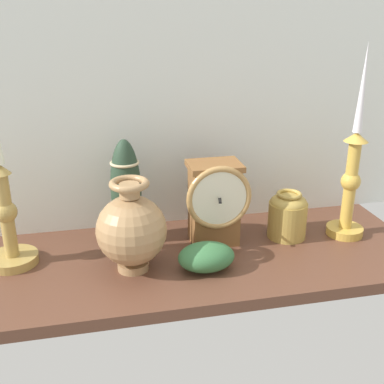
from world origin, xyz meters
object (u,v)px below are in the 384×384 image
(candlestick_tall_left, at_px, (351,178))
(tall_ceramic_vase, at_px, (126,191))
(brass_vase_jar, at_px, (288,214))
(brass_vase_bulbous, at_px, (131,229))
(candlestick_tall_center, at_px, (6,213))
(mantel_clock, at_px, (215,202))

(candlestick_tall_left, distance_m, tall_ceramic_vase, 0.48)
(candlestick_tall_left, height_order, tall_ceramic_vase, candlestick_tall_left)
(tall_ceramic_vase, bearing_deg, brass_vase_jar, -9.35)
(candlestick_tall_left, height_order, brass_vase_bulbous, candlestick_tall_left)
(tall_ceramic_vase, bearing_deg, brass_vase_bulbous, -91.02)
(candlestick_tall_left, xyz_separation_m, candlestick_tall_center, (-0.71, 0.02, -0.02))
(mantel_clock, xyz_separation_m, brass_vase_jar, (0.16, -0.01, -0.04))
(mantel_clock, xyz_separation_m, tall_ceramic_vase, (-0.18, 0.05, 0.02))
(candlestick_tall_center, bearing_deg, candlestick_tall_left, -1.61)
(candlestick_tall_center, height_order, brass_vase_jar, candlestick_tall_center)
(brass_vase_jar, bearing_deg, mantel_clock, 178.15)
(candlestick_tall_left, height_order, brass_vase_jar, candlestick_tall_left)
(brass_vase_bulbous, xyz_separation_m, tall_ceramic_vase, (0.00, 0.13, 0.03))
(tall_ceramic_vase, bearing_deg, candlestick_tall_center, -166.97)
(brass_vase_jar, height_order, tall_ceramic_vase, tall_ceramic_vase)
(brass_vase_jar, xyz_separation_m, tall_ceramic_vase, (-0.34, 0.06, 0.06))
(candlestick_tall_center, xyz_separation_m, brass_vase_bulbous, (0.23, -0.07, -0.02))
(mantel_clock, bearing_deg, tall_ceramic_vase, 164.07)
(mantel_clock, relative_size, candlestick_tall_left, 0.44)
(candlestick_tall_center, height_order, tall_ceramic_vase, candlestick_tall_center)
(mantel_clock, bearing_deg, brass_vase_jar, -1.85)
(brass_vase_bulbous, relative_size, brass_vase_jar, 1.76)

